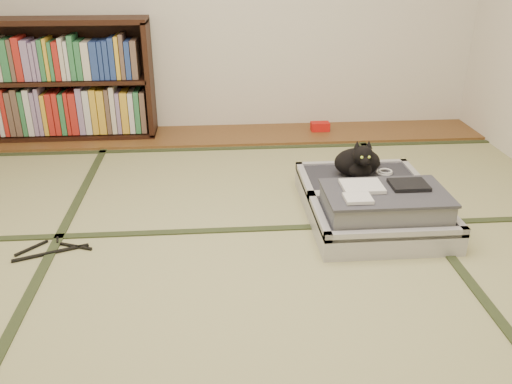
{
  "coord_description": "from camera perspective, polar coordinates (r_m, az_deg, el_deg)",
  "views": [
    {
      "loc": [
        -0.15,
        -2.2,
        1.42
      ],
      "look_at": [
        0.05,
        0.35,
        0.25
      ],
      "focal_mm": 38.0,
      "sensor_mm": 36.0,
      "label": 1
    }
  ],
  "objects": [
    {
      "name": "floor",
      "position": [
        2.62,
        -0.49,
        -8.2
      ],
      "size": [
        4.5,
        4.5,
        0.0
      ],
      "primitive_type": "plane",
      "color": "tan",
      "rests_on": "ground"
    },
    {
      "name": "wood_strip",
      "position": [
        4.43,
        -2.35,
        6.02
      ],
      "size": [
        4.0,
        0.5,
        0.02
      ],
      "primitive_type": "cube",
      "color": "brown",
      "rests_on": "ground"
    },
    {
      "name": "red_item",
      "position": [
        4.53,
        6.76,
        6.87
      ],
      "size": [
        0.15,
        0.09,
        0.07
      ],
      "primitive_type": "cube",
      "rotation": [
        0.0,
        0.0,
        0.01
      ],
      "color": "red",
      "rests_on": "wood_strip"
    },
    {
      "name": "tatami_borders",
      "position": [
        3.05,
        -1.15,
        -3.11
      ],
      "size": [
        4.0,
        4.5,
        0.01
      ],
      "color": "#2D381E",
      "rests_on": "ground"
    },
    {
      "name": "bookcase",
      "position": [
        4.53,
        -19.58,
        10.84
      ],
      "size": [
        1.36,
        0.31,
        0.92
      ],
      "color": "black",
      "rests_on": "wood_strip"
    },
    {
      "name": "suitcase",
      "position": [
        3.11,
        12.2,
        -1.17
      ],
      "size": [
        0.72,
        0.96,
        0.28
      ],
      "color": "#B3B3B8",
      "rests_on": "floor"
    },
    {
      "name": "cat",
      "position": [
        3.31,
        10.74,
        3.12
      ],
      "size": [
        0.32,
        0.32,
        0.26
      ],
      "color": "black",
      "rests_on": "suitcase"
    },
    {
      "name": "cable_coil",
      "position": [
        3.42,
        13.4,
        2.06
      ],
      "size": [
        0.1,
        0.1,
        0.02
      ],
      "color": "white",
      "rests_on": "suitcase"
    },
    {
      "name": "hanger",
      "position": [
        2.96,
        -20.64,
        -5.71
      ],
      "size": [
        0.38,
        0.24,
        0.01
      ],
      "color": "black",
      "rests_on": "floor"
    }
  ]
}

